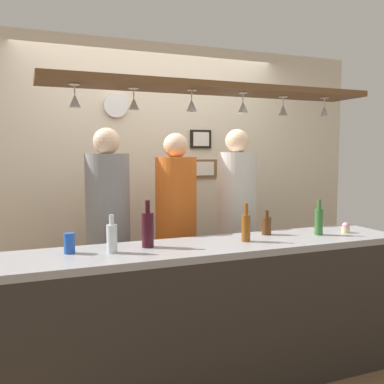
{
  "coord_description": "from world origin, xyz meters",
  "views": [
    {
      "loc": [
        -1.18,
        -2.85,
        1.57
      ],
      "look_at": [
        0.0,
        0.1,
        1.27
      ],
      "focal_mm": 39.83,
      "sensor_mm": 36.0,
      "label": 1
    }
  ],
  "objects_px": {
    "cupcake": "(346,228)",
    "wall_clock": "(116,105)",
    "drink_can": "(69,243)",
    "bottle_soda_clear": "(112,238)",
    "bottle_beer_green_import": "(319,221)",
    "picture_frame_upper_small": "(201,139)",
    "bottle_wine_dark_red": "(148,229)",
    "person_middle_orange_shirt": "(176,216)",
    "picture_frame_lower_pair": "(203,169)",
    "person_left_grey_shirt": "(108,218)",
    "bottle_beer_brown_stubby": "(267,225)",
    "bottle_beer_amber_tall": "(246,227)",
    "person_right_white_patterned_shirt": "(237,210)"
  },
  "relations": [
    {
      "from": "cupcake",
      "to": "wall_clock",
      "type": "bearing_deg",
      "value": 135.27
    },
    {
      "from": "drink_can",
      "to": "cupcake",
      "type": "relative_size",
      "value": 1.56
    },
    {
      "from": "bottle_soda_clear",
      "to": "bottle_beer_green_import",
      "type": "relative_size",
      "value": 0.88
    },
    {
      "from": "picture_frame_upper_small",
      "to": "bottle_wine_dark_red",
      "type": "bearing_deg",
      "value": -124.77
    },
    {
      "from": "drink_can",
      "to": "cupcake",
      "type": "bearing_deg",
      "value": -2.57
    },
    {
      "from": "person_middle_orange_shirt",
      "to": "picture_frame_upper_small",
      "type": "bearing_deg",
      "value": 52.28
    },
    {
      "from": "bottle_soda_clear",
      "to": "picture_frame_upper_small",
      "type": "height_order",
      "value": "picture_frame_upper_small"
    },
    {
      "from": "bottle_beer_green_import",
      "to": "bottle_wine_dark_red",
      "type": "relative_size",
      "value": 0.87
    },
    {
      "from": "bottle_wine_dark_red",
      "to": "cupcake",
      "type": "distance_m",
      "value": 1.51
    },
    {
      "from": "person_middle_orange_shirt",
      "to": "bottle_wine_dark_red",
      "type": "relative_size",
      "value": 5.75
    },
    {
      "from": "picture_frame_lower_pair",
      "to": "bottle_beer_green_import",
      "type": "bearing_deg",
      "value": -77.54
    },
    {
      "from": "person_middle_orange_shirt",
      "to": "bottle_soda_clear",
      "type": "bearing_deg",
      "value": -131.38
    },
    {
      "from": "bottle_soda_clear",
      "to": "drink_can",
      "type": "relative_size",
      "value": 1.89
    },
    {
      "from": "picture_frame_lower_pair",
      "to": "wall_clock",
      "type": "height_order",
      "value": "wall_clock"
    },
    {
      "from": "bottle_wine_dark_red",
      "to": "cupcake",
      "type": "relative_size",
      "value": 3.85
    },
    {
      "from": "person_left_grey_shirt",
      "to": "bottle_wine_dark_red",
      "type": "xyz_separation_m",
      "value": [
        0.12,
        -0.71,
        0.03
      ]
    },
    {
      "from": "drink_can",
      "to": "picture_frame_upper_small",
      "type": "bearing_deg",
      "value": 43.28
    },
    {
      "from": "bottle_beer_brown_stubby",
      "to": "cupcake",
      "type": "height_order",
      "value": "bottle_beer_brown_stubby"
    },
    {
      "from": "bottle_beer_amber_tall",
      "to": "bottle_soda_clear",
      "type": "bearing_deg",
      "value": 179.4
    },
    {
      "from": "person_right_white_patterned_shirt",
      "to": "cupcake",
      "type": "xyz_separation_m",
      "value": [
        0.51,
        -0.78,
        -0.06
      ]
    },
    {
      "from": "bottle_beer_green_import",
      "to": "picture_frame_lower_pair",
      "type": "xyz_separation_m",
      "value": [
        -0.31,
        1.41,
        0.33
      ]
    },
    {
      "from": "bottle_beer_green_import",
      "to": "wall_clock",
      "type": "height_order",
      "value": "wall_clock"
    },
    {
      "from": "bottle_beer_brown_stubby",
      "to": "bottle_beer_green_import",
      "type": "bearing_deg",
      "value": -23.33
    },
    {
      "from": "person_right_white_patterned_shirt",
      "to": "bottle_beer_amber_tall",
      "type": "bearing_deg",
      "value": -113.45
    },
    {
      "from": "bottle_beer_brown_stubby",
      "to": "person_right_white_patterned_shirt",
      "type": "bearing_deg",
      "value": 82.46
    },
    {
      "from": "drink_can",
      "to": "picture_frame_lower_pair",
      "type": "relative_size",
      "value": 0.41
    },
    {
      "from": "bottle_soda_clear",
      "to": "person_middle_orange_shirt",
      "type": "bearing_deg",
      "value": 48.62
    },
    {
      "from": "picture_frame_upper_small",
      "to": "cupcake",
      "type": "bearing_deg",
      "value": -67.73
    },
    {
      "from": "drink_can",
      "to": "wall_clock",
      "type": "distance_m",
      "value": 1.73
    },
    {
      "from": "wall_clock",
      "to": "picture_frame_upper_small",
      "type": "bearing_deg",
      "value": 0.42
    },
    {
      "from": "bottle_beer_amber_tall",
      "to": "cupcake",
      "type": "distance_m",
      "value": 0.85
    },
    {
      "from": "bottle_beer_green_import",
      "to": "bottle_beer_brown_stubby",
      "type": "distance_m",
      "value": 0.38
    },
    {
      "from": "person_left_grey_shirt",
      "to": "person_middle_orange_shirt",
      "type": "relative_size",
      "value": 1.02
    },
    {
      "from": "wall_clock",
      "to": "person_right_white_patterned_shirt",
      "type": "bearing_deg",
      "value": -34.38
    },
    {
      "from": "bottle_beer_green_import",
      "to": "picture_frame_upper_small",
      "type": "distance_m",
      "value": 1.58
    },
    {
      "from": "bottle_beer_green_import",
      "to": "drink_can",
      "type": "bearing_deg",
      "value": 177.23
    },
    {
      "from": "person_right_white_patterned_shirt",
      "to": "bottle_beer_brown_stubby",
      "type": "xyz_separation_m",
      "value": [
        -0.08,
        -0.63,
        -0.03
      ]
    },
    {
      "from": "bottle_beer_amber_tall",
      "to": "picture_frame_upper_small",
      "type": "relative_size",
      "value": 1.18
    },
    {
      "from": "bottle_beer_green_import",
      "to": "drink_can",
      "type": "height_order",
      "value": "bottle_beer_green_import"
    },
    {
      "from": "person_middle_orange_shirt",
      "to": "bottle_beer_green_import",
      "type": "bearing_deg",
      "value": -43.29
    },
    {
      "from": "wall_clock",
      "to": "person_left_grey_shirt",
      "type": "bearing_deg",
      "value": -108.18
    },
    {
      "from": "person_right_white_patterned_shirt",
      "to": "bottle_wine_dark_red",
      "type": "xyz_separation_m",
      "value": [
        -1.0,
        -0.71,
        0.02
      ]
    },
    {
      "from": "person_middle_orange_shirt",
      "to": "picture_frame_upper_small",
      "type": "distance_m",
      "value": 1.03
    },
    {
      "from": "bottle_beer_amber_tall",
      "to": "bottle_wine_dark_red",
      "type": "xyz_separation_m",
      "value": [
        -0.66,
        0.08,
        0.02
      ]
    },
    {
      "from": "bottle_beer_green_import",
      "to": "picture_frame_lower_pair",
      "type": "distance_m",
      "value": 1.48
    },
    {
      "from": "person_left_grey_shirt",
      "to": "drink_can",
      "type": "distance_m",
      "value": 0.78
    },
    {
      "from": "drink_can",
      "to": "bottle_beer_brown_stubby",
      "type": "bearing_deg",
      "value": 2.68
    },
    {
      "from": "person_right_white_patterned_shirt",
      "to": "wall_clock",
      "type": "relative_size",
      "value": 8.03
    },
    {
      "from": "bottle_beer_green_import",
      "to": "cupcake",
      "type": "height_order",
      "value": "bottle_beer_green_import"
    },
    {
      "from": "person_right_white_patterned_shirt",
      "to": "picture_frame_upper_small",
      "type": "height_order",
      "value": "picture_frame_upper_small"
    }
  ]
}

